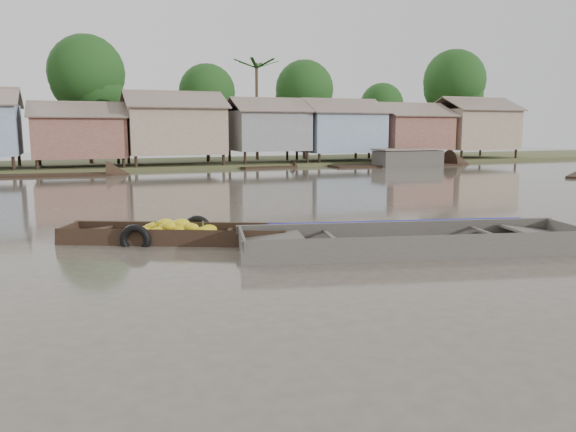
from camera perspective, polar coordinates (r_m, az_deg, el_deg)
name	(u,v)px	position (r m, az deg, el deg)	size (l,w,h in m)	color
ground	(304,261)	(12.02, 1.63, -4.55)	(120.00, 120.00, 0.00)	#4B433A
riverbank	(175,125)	(43.30, -11.38, 9.10)	(120.00, 12.47, 10.22)	#384723
banana_boat	(173,235)	(14.32, -11.63, -1.89)	(5.66, 3.59, 0.81)	black
viewer_boat	(413,247)	(13.38, 12.56, -3.06)	(8.35, 3.88, 0.65)	#3D3833
distant_boats	(343,166)	(39.37, 5.62, 5.07)	(45.88, 15.88, 1.38)	black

